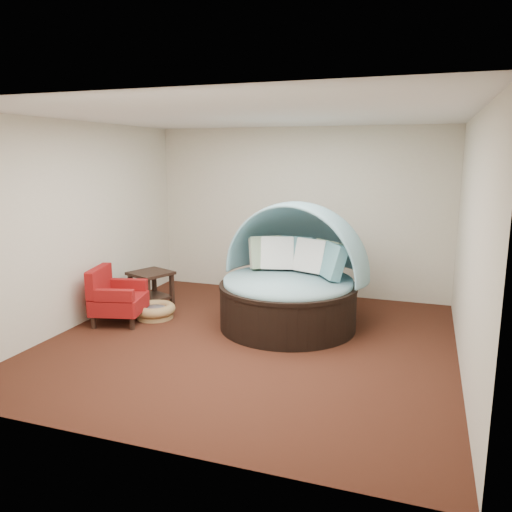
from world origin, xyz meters
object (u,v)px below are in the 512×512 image
(side_table, at_px, (151,284))
(red_armchair, at_px, (115,297))
(pet_basket, at_px, (155,311))
(canopy_daybed, at_px, (292,269))

(side_table, bearing_deg, red_armchair, -93.24)
(pet_basket, bearing_deg, canopy_daybed, 10.63)
(canopy_daybed, relative_size, pet_basket, 3.14)
(canopy_daybed, bearing_deg, pet_basket, -157.26)
(pet_basket, bearing_deg, side_table, 124.58)
(red_armchair, distance_m, side_table, 0.89)
(pet_basket, relative_size, side_table, 0.98)
(pet_basket, height_order, red_armchair, red_armchair)
(pet_basket, xyz_separation_m, red_armchair, (-0.41, -0.36, 0.26))
(canopy_daybed, xyz_separation_m, pet_basket, (-1.97, -0.37, -0.69))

